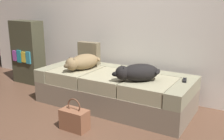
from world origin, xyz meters
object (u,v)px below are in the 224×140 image
at_px(dog_dark, 137,72).
at_px(bookshelf, 28,52).
at_px(dog_tan, 82,62).
at_px(tv_remote, 185,80).
at_px(couch, 114,89).
at_px(throw_pillow, 89,53).
at_px(handbag, 75,119).

relative_size(dog_dark, bookshelf, 0.50).
bearing_deg(dog_tan, bookshelf, 169.46).
relative_size(dog_tan, bookshelf, 0.58).
distance_m(dog_tan, tv_remote, 1.43).
bearing_deg(tv_remote, couch, 173.40).
height_order(dog_tan, tv_remote, dog_tan).
height_order(throw_pillow, bookshelf, bookshelf).
xyz_separation_m(dog_dark, throw_pillow, (-1.02, 0.43, 0.06)).
bearing_deg(tv_remote, handbag, -149.03).
distance_m(dog_tan, throw_pillow, 0.36).
distance_m(tv_remote, throw_pillow, 1.54).
xyz_separation_m(couch, dog_dark, (0.43, -0.18, 0.35)).
xyz_separation_m(dog_tan, dog_dark, (0.90, -0.10, -0.00)).
relative_size(dog_tan, tv_remote, 4.24).
relative_size(throw_pillow, handbag, 0.90).
relative_size(couch, dog_dark, 3.91).
bearing_deg(dog_dark, handbag, -124.97).
relative_size(couch, dog_tan, 3.36).
bearing_deg(couch, tv_remote, 6.92).
distance_m(couch, bookshelf, 1.90).
height_order(couch, dog_dark, dog_dark).
xyz_separation_m(throw_pillow, bookshelf, (-1.28, -0.07, -0.10)).
bearing_deg(couch, bookshelf, 174.56).
bearing_deg(couch, dog_tan, -170.19).
xyz_separation_m(dog_tan, bookshelf, (-1.40, 0.26, -0.04)).
distance_m(dog_tan, dog_dark, 0.91).
height_order(couch, dog_tan, dog_tan).
xyz_separation_m(dog_tan, throw_pillow, (-0.12, 0.33, 0.06)).
xyz_separation_m(throw_pillow, handbag, (0.56, -1.09, -0.52)).
relative_size(couch, handbag, 5.65).
bearing_deg(dog_dark, tv_remote, 29.97).
xyz_separation_m(tv_remote, handbag, (-0.97, -0.96, -0.36)).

